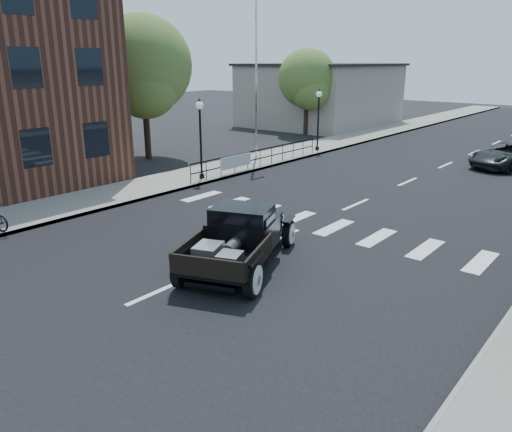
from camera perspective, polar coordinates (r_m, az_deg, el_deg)
The scene contains 14 objects.
ground at distance 14.61m, azimuth -1.95°, elevation -4.66°, with size 120.00×120.00×0.00m, color black.
road at distance 27.25m, azimuth 19.42°, elevation 4.83°, with size 14.00×80.00×0.02m, color black.
road_markings at distance 22.72m, azimuth 14.95°, elevation 2.84°, with size 12.00×60.00×0.06m, color silver, non-canonical shape.
sidewalk_left at distance 31.09m, azimuth 4.58°, elevation 7.34°, with size 3.00×80.00×0.15m, color gray.
low_building_left at distance 45.15m, azimuth 7.45°, elevation 13.48°, with size 10.00×12.00×5.00m, color #A89C8D.
railing at distance 26.34m, azimuth 0.47°, elevation 6.83°, with size 0.08×10.00×1.00m, color black, non-canonical shape.
banner at distance 24.83m, azimuth -2.31°, elevation 5.70°, with size 0.04×2.20×0.60m, color silver, non-canonical shape.
lamp_post_b at distance 23.40m, azimuth -6.35°, elevation 8.71°, with size 0.36×0.36×3.68m, color black, non-canonical shape.
lamp_post_c at distance 31.15m, azimuth 7.12°, elevation 10.84°, with size 0.36×0.36×3.68m, color black, non-canonical shape.
flagpole at distance 28.66m, azimuth 0.03°, elevation 19.38°, with size 0.12×0.12×12.64m, color silver.
big_tree_near at distance 29.31m, azimuth -12.66°, elevation 14.04°, with size 5.41×5.41×7.94m, color #4D662C, non-canonical shape.
big_tree_far at distance 38.72m, azimuth 5.83°, elevation 13.91°, with size 4.33×4.33×6.36m, color #4D662C, non-canonical shape.
hotrod_pickup at distance 13.66m, azimuth -1.88°, elevation -2.43°, with size 2.29×4.91×1.70m, color black, non-canonical shape.
second_car at distance 29.62m, azimuth 26.96°, elevation 6.15°, with size 2.18×4.74×1.32m, color black.
Camera 1 is at (8.97, -10.14, 5.49)m, focal length 35.00 mm.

